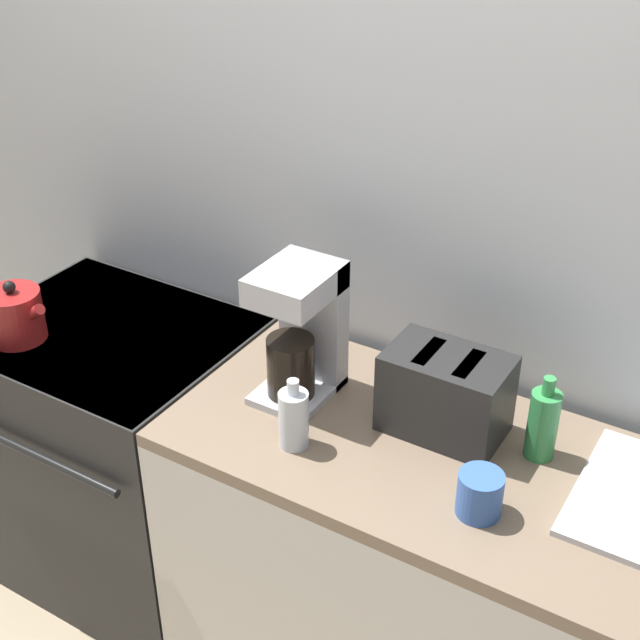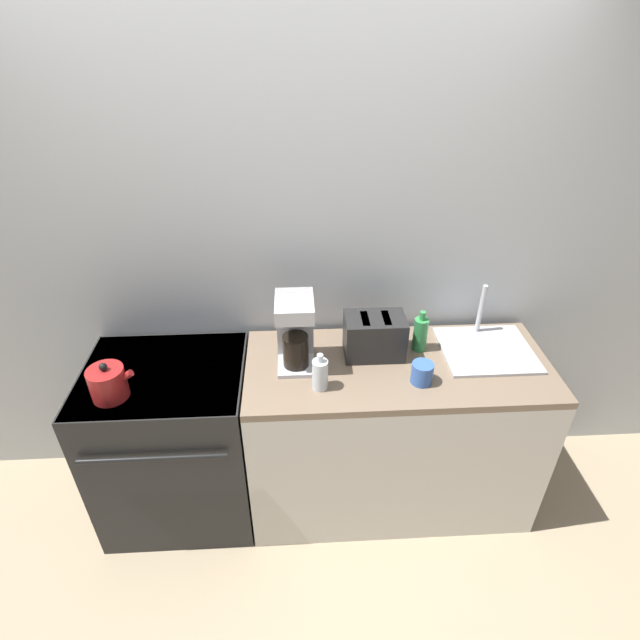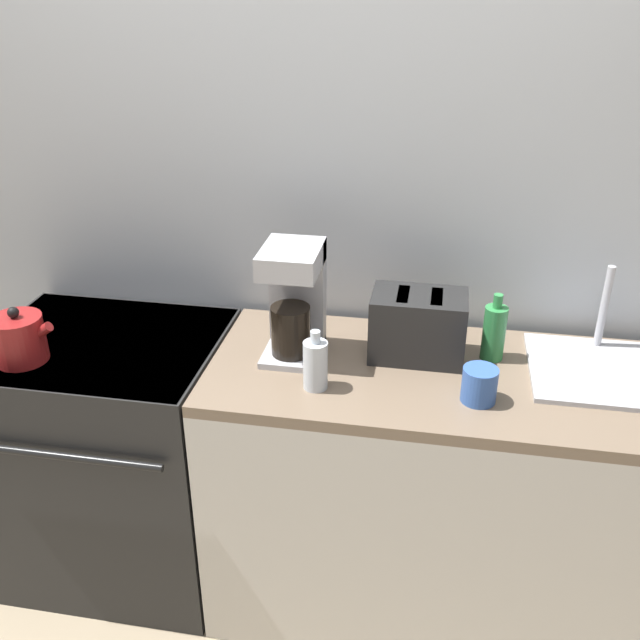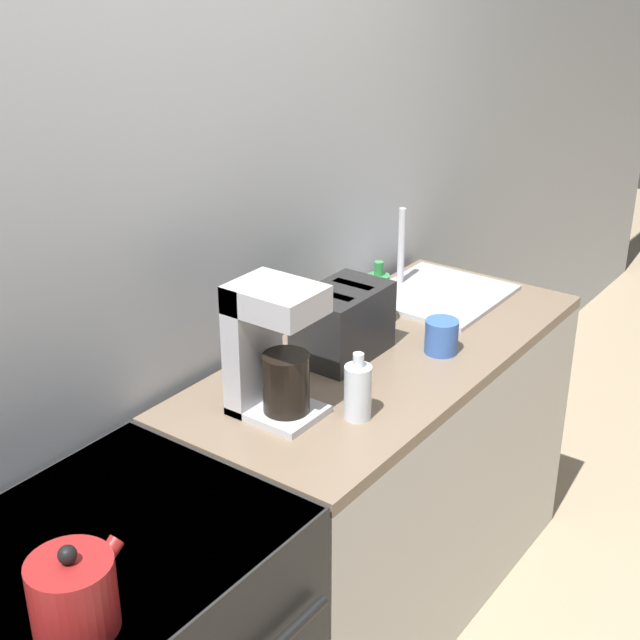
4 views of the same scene
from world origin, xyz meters
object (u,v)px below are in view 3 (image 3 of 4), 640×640
at_px(bottle_clear, 315,364).
at_px(toaster, 418,326).
at_px(kettle, 19,339).
at_px(coffee_maker, 294,297).
at_px(bottle_green, 494,332).
at_px(stove, 119,453).
at_px(cup_blue, 479,385).

bearing_deg(bottle_clear, toaster, 40.77).
height_order(kettle, coffee_maker, coffee_maker).
relative_size(kettle, bottle_green, 0.92).
height_order(kettle, toaster, toaster).
height_order(kettle, bottle_clear, bottle_clear).
xyz_separation_m(coffee_maker, bottle_clear, (0.10, -0.20, -0.11)).
distance_m(kettle, coffee_maker, 0.84).
bearing_deg(bottle_green, stove, -174.60).
bearing_deg(stove, bottle_clear, -11.28).
height_order(stove, bottle_green, bottle_green).
xyz_separation_m(bottle_clear, cup_blue, (0.46, 0.01, -0.03)).
relative_size(stove, coffee_maker, 2.59).
relative_size(stove, bottle_clear, 5.06).
bearing_deg(bottle_clear, cup_blue, 1.55).
xyz_separation_m(kettle, bottle_clear, (0.91, 0.01, 0.00)).
relative_size(coffee_maker, bottle_green, 1.65).
bearing_deg(bottle_green, bottle_clear, -152.41).
height_order(toaster, cup_blue, toaster).
distance_m(stove, bottle_green, 1.35).
bearing_deg(coffee_maker, bottle_green, 5.85).
bearing_deg(bottle_clear, bottle_green, 27.59).
xyz_separation_m(stove, bottle_green, (1.23, 0.12, 0.54)).
distance_m(coffee_maker, cup_blue, 0.61).
distance_m(stove, toaster, 1.15).
distance_m(coffee_maker, bottle_clear, 0.25).
bearing_deg(bottle_green, kettle, -169.19).
distance_m(kettle, toaster, 1.21).
height_order(coffee_maker, bottle_green, coffee_maker).
distance_m(bottle_clear, cup_blue, 0.46).
distance_m(toaster, bottle_clear, 0.36).
distance_m(kettle, bottle_green, 1.43).
xyz_separation_m(kettle, bottle_green, (1.41, 0.27, 0.02)).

